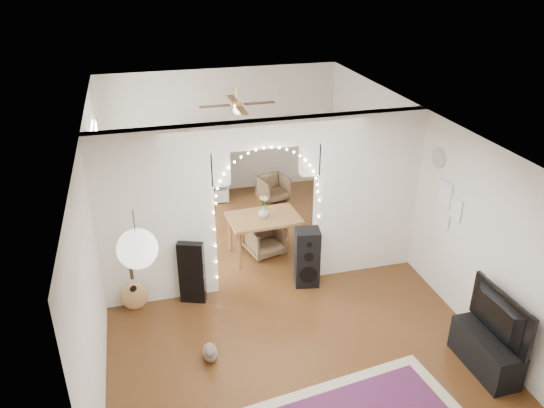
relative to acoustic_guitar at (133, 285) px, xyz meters
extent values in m
plane|color=black|center=(2.08, 0.25, -0.44)|extent=(7.50, 7.50, 0.00)
cube|color=white|center=(2.08, 0.25, 2.26)|extent=(5.00, 7.50, 0.02)
cube|color=silver|center=(2.08, 4.00, 0.91)|extent=(5.00, 0.02, 2.70)
cube|color=silver|center=(2.08, -3.50, 0.91)|extent=(5.00, 0.02, 2.70)
cube|color=silver|center=(-0.42, 0.25, 0.91)|extent=(0.02, 7.50, 2.70)
cube|color=silver|center=(4.58, 0.25, 0.91)|extent=(0.02, 7.50, 2.70)
cube|color=silver|center=(0.43, 0.25, 0.91)|extent=(1.70, 0.20, 2.70)
cube|color=silver|center=(3.73, 0.25, 0.91)|extent=(1.70, 0.20, 2.70)
cube|color=silver|center=(2.08, 0.25, 2.06)|extent=(1.60, 0.20, 0.40)
cube|color=white|center=(-0.39, 2.05, 1.06)|extent=(0.04, 1.20, 1.40)
cylinder|color=white|center=(4.56, -0.35, 1.66)|extent=(0.03, 0.31, 0.31)
sphere|color=white|center=(0.18, -2.15, 1.81)|extent=(0.40, 0.40, 0.40)
cube|color=black|center=(0.87, 0.00, 0.07)|extent=(0.41, 0.26, 1.01)
ellipsoid|color=#B48148|center=(0.00, 0.00, -0.02)|extent=(0.42, 0.28, 0.48)
cube|color=#311F0D|center=(0.00, 0.00, 0.38)|extent=(0.05, 0.04, 0.55)
cube|color=#311F0D|center=(0.00, 0.00, 0.68)|extent=(0.07, 0.05, 0.12)
ellipsoid|color=brown|center=(0.91, -1.35, -0.33)|extent=(0.23, 0.33, 0.22)
sphere|color=brown|center=(0.89, -1.47, -0.22)|extent=(0.14, 0.14, 0.13)
cone|color=brown|center=(0.86, -1.47, -0.15)|extent=(0.04, 0.04, 0.05)
cone|color=brown|center=(0.92, -1.47, -0.15)|extent=(0.04, 0.04, 0.05)
cylinder|color=brown|center=(0.93, -1.18, -0.40)|extent=(0.06, 0.21, 0.07)
cube|color=black|center=(2.68, 0.00, 0.05)|extent=(0.43, 0.38, 0.97)
cylinder|color=black|center=(2.65, -0.16, -0.17)|extent=(0.28, 0.07, 0.28)
cylinder|color=black|center=(2.65, -0.16, 0.16)|extent=(0.15, 0.04, 0.15)
cylinder|color=black|center=(2.65, -0.16, 0.37)|extent=(0.09, 0.03, 0.09)
cube|color=black|center=(4.28, -2.41, -0.19)|extent=(0.42, 1.01, 0.50)
imported|color=black|center=(4.28, -2.41, 0.37)|extent=(0.17, 1.08, 0.62)
cube|color=#C2AC8C|center=(1.31, 3.44, 0.32)|extent=(1.50, 0.87, 1.50)
cube|color=brown|center=(2.24, 1.03, 0.29)|extent=(1.24, 0.86, 0.05)
cylinder|color=brown|center=(1.74, 0.68, -0.08)|extent=(0.05, 0.05, 0.70)
cylinder|color=brown|center=(2.78, 0.74, -0.08)|extent=(0.05, 0.05, 0.70)
cylinder|color=brown|center=(1.70, 1.32, -0.08)|extent=(0.05, 0.05, 0.70)
cylinder|color=brown|center=(2.74, 1.38, -0.08)|extent=(0.05, 0.05, 0.70)
imported|color=silver|center=(2.24, 1.03, 0.41)|extent=(0.19, 0.19, 0.19)
imported|color=brown|center=(2.27, 1.10, -0.16)|extent=(0.73, 0.74, 0.56)
imported|color=brown|center=(3.00, 3.22, -0.17)|extent=(0.69, 0.70, 0.52)
camera|label=1|loc=(0.29, -6.78, 4.43)|focal=35.00mm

